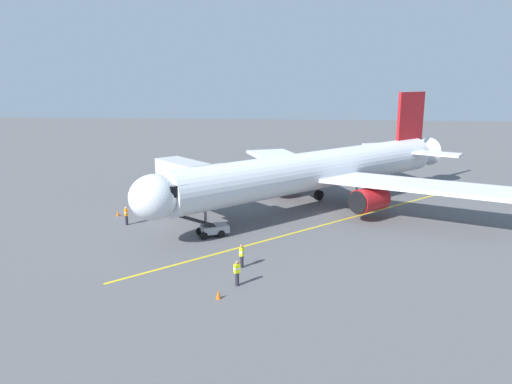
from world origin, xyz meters
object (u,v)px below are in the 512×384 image
Objects in this scene: ground_crew_wing_walker at (242,256)px; safety_cone_wing_port at (218,294)px; belt_loader_near_nose at (211,228)px; jet_bridge at (196,179)px; airplane at (320,170)px; ground_crew_marshaller at (126,216)px; safety_cone_nose_left at (118,213)px; ground_crew_loader at (237,273)px; safety_cone_nose_right at (182,210)px.

ground_crew_wing_walker reaches higher than safety_cone_wing_port.
jet_bridge is at bearing -65.91° from belt_loader_near_nose.
airplane is 22.96m from safety_cone_wing_port.
belt_loader_near_nose is 12.19m from safety_cone_wing_port.
ground_crew_marshaller reaches higher than safety_cone_nose_left.
airplane is at bearing -160.35° from jet_bridge.
jet_bridge is 7.25m from ground_crew_marshaller.
safety_cone_wing_port is at bearing 103.06° from belt_loader_near_nose.
ground_crew_marshaller is at bearing -45.70° from ground_crew_loader.
ground_crew_loader is 0.37× the size of belt_loader_near_nose.
airplane reaches higher than belt_loader_near_nose.
safety_cone_nose_left is at bearing -40.88° from ground_crew_wing_walker.
belt_loader_near_nose is (9.25, 9.83, -3.29)m from airplane.
ground_crew_wing_walker is at bearing -87.85° from ground_crew_loader.
airplane is 19.35× the size of ground_crew_loader.
ground_crew_marshaller is at bearing 29.33° from jet_bridge.
safety_cone_nose_right is at bearing -60.02° from ground_crew_wing_walker.
safety_cone_nose_left is at bearing 3.52° from jet_bridge.
safety_cone_wing_port is (6.50, 21.70, -3.73)m from airplane.
safety_cone_nose_right is (4.32, -6.83, -0.44)m from belt_loader_near_nose.
ground_crew_marshaller is at bearing -37.62° from ground_crew_wing_walker.
airplane is 60.18× the size of safety_cone_nose_right.
airplane is 14.39m from safety_cone_nose_right.
ground_crew_marshaller is 0.37× the size of belt_loader_near_nose.
belt_loader_near_nose is 8.10m from safety_cone_nose_right.
safety_cone_nose_left is at bearing 15.83° from safety_cone_nose_right.
airplane is 20.71m from ground_crew_loader.
safety_cone_wing_port is at bearing 127.34° from safety_cone_nose_left.
ground_crew_wing_walker reaches higher than safety_cone_nose_right.
airplane is at bearing -106.67° from safety_cone_wing_port.
safety_cone_nose_left is 1.00× the size of safety_cone_wing_port.
belt_loader_near_nose is 8.38× the size of safety_cone_nose_left.
belt_loader_near_nose is at bearing 114.09° from jet_bridge.
safety_cone_nose_left is (13.73, -11.89, -0.61)m from ground_crew_wing_walker.
belt_loader_near_nose reaches higher than ground_crew_marshaller.
airplane is 20.38m from safety_cone_nose_left.
safety_cone_nose_right is at bearing 12.46° from airplane.
ground_crew_wing_walker is 15.67m from safety_cone_nose_right.
ground_crew_loader is (-11.93, 12.23, 0.00)m from ground_crew_marshaller.
airplane is 19.33m from ground_crew_marshaller.
safety_cone_nose_left is (1.92, -2.78, -0.61)m from ground_crew_marshaller.
airplane is at bearing -133.26° from belt_loader_near_nose.
jet_bridge reaches higher than safety_cone_nose_left.
airplane reaches higher than ground_crew_wing_walker.
safety_cone_wing_port is at bearing 127.85° from ground_crew_marshaller.
belt_loader_near_nose is 8.38× the size of safety_cone_nose_right.
safety_cone_wing_port is (-2.75, 11.87, -0.44)m from belt_loader_near_nose.
ground_crew_wing_walker is 3.12m from ground_crew_loader.
ground_crew_marshaller and ground_crew_loader have the same top height.
safety_cone_nose_right and safety_cone_wing_port have the same top height.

